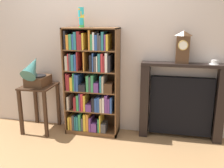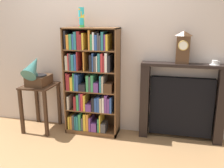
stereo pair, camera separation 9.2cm
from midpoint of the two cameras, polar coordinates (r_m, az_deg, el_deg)
The scene contains 9 objects.
ground_plane at distance 3.83m, azimuth -5.51°, elevation -11.53°, with size 7.89×6.40×0.02m, color #997047.
wall_back at distance 3.71m, azimuth -1.00°, elevation 8.83°, with size 4.89×0.08×2.60m, color beige.
bookshelf at distance 3.67m, azimuth -5.56°, elevation -0.07°, with size 0.78×0.33×1.56m.
cup_stack at distance 3.56m, azimuth -7.76°, elevation 14.73°, with size 0.08×0.08×0.26m.
side_table_left at distance 3.97m, azimuth -16.75°, elevation -2.97°, with size 0.46×0.51×0.71m.
gramophone at distance 3.81m, azimuth -17.70°, elevation 2.28°, with size 0.28×0.52×0.50m.
fireplace_mantel at distance 3.66m, azimuth 14.70°, elevation -4.02°, with size 1.14×0.20×1.09m.
mantel_clock at distance 3.47m, azimuth 15.01°, elevation 8.08°, with size 0.17×0.11×0.43m.
teacup_with_saucer at distance 3.55m, azimuth 21.45°, elevation 4.56°, with size 0.13×0.13×0.06m.
Camera 1 is at (1.02, -3.28, 1.69)m, focal length 40.34 mm.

